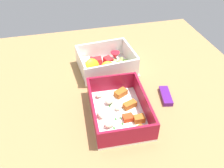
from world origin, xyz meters
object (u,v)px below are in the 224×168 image
at_px(fruit_bowl, 107,64).
at_px(paper_cup_liner, 107,49).
at_px(candy_bar, 166,96).
at_px(pasta_container, 119,110).

xyz_separation_m(fruit_bowl, paper_cup_liner, (-0.10, 0.02, -0.01)).
distance_m(fruit_bowl, paper_cup_liner, 0.11).
distance_m(fruit_bowl, candy_bar, 0.21).
height_order(pasta_container, paper_cup_liner, pasta_container).
bearing_deg(candy_bar, paper_cup_liner, -159.14).
relative_size(pasta_container, candy_bar, 2.79).
bearing_deg(fruit_bowl, candy_bar, 37.14).
xyz_separation_m(fruit_bowl, candy_bar, (0.16, 0.12, -0.02)).
bearing_deg(pasta_container, paper_cup_liner, 175.82).
height_order(pasta_container, fruit_bowl, fruit_bowl).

